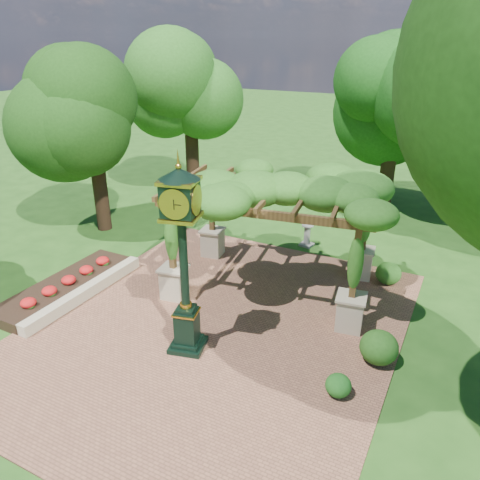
% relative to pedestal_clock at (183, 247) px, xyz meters
% --- Properties ---
extents(ground, '(120.00, 120.00, 0.00)m').
position_rel_pedestal_clock_xyz_m(ground, '(0.18, 0.24, -3.06)').
color(ground, '#1E4714').
rests_on(ground, ground).
extents(brick_plaza, '(10.00, 12.00, 0.04)m').
position_rel_pedestal_clock_xyz_m(brick_plaza, '(0.18, 1.24, -3.04)').
color(brick_plaza, brown).
rests_on(brick_plaza, ground).
extents(border_wall, '(0.35, 5.00, 0.40)m').
position_rel_pedestal_clock_xyz_m(border_wall, '(-4.42, 0.74, -2.86)').
color(border_wall, '#C6B793').
rests_on(border_wall, ground).
extents(flower_bed, '(1.50, 5.00, 0.36)m').
position_rel_pedestal_clock_xyz_m(flower_bed, '(-5.32, 0.74, -2.88)').
color(flower_bed, red).
rests_on(flower_bed, ground).
extents(pedestal_clock, '(1.22, 1.22, 5.12)m').
position_rel_pedestal_clock_xyz_m(pedestal_clock, '(0.00, 0.00, 0.00)').
color(pedestal_clock, black).
rests_on(pedestal_clock, brick_plaza).
extents(pergola, '(6.98, 4.96, 4.06)m').
position_rel_pedestal_clock_xyz_m(pergola, '(0.64, 4.15, 0.27)').
color(pergola, '#BEAF8D').
rests_on(pergola, brick_plaza).
extents(sundial, '(0.56, 0.56, 0.90)m').
position_rel_pedestal_clock_xyz_m(sundial, '(0.55, 7.93, -2.66)').
color(sundial, gray).
rests_on(sundial, ground).
extents(shrub_front, '(0.63, 0.63, 0.56)m').
position_rel_pedestal_clock_xyz_m(shrub_front, '(4.16, 0.06, -2.74)').
color(shrub_front, '#1C5618').
rests_on(shrub_front, brick_plaza).
extents(shrub_mid, '(1.23, 1.23, 0.89)m').
position_rel_pedestal_clock_xyz_m(shrub_mid, '(4.72, 1.74, -2.57)').
color(shrub_mid, '#224E16').
rests_on(shrub_mid, brick_plaza).
extents(shrub_back, '(1.10, 1.10, 0.77)m').
position_rel_pedestal_clock_xyz_m(shrub_back, '(4.11, 6.13, -2.63)').
color(shrub_back, '#2A601B').
rests_on(shrub_back, brick_plaza).
extents(tree_west_near, '(4.02, 4.02, 7.03)m').
position_rel_pedestal_clock_xyz_m(tree_west_near, '(-8.00, 5.59, 1.77)').
color(tree_west_near, black).
rests_on(tree_west_near, ground).
extents(tree_west_far, '(4.08, 4.08, 8.13)m').
position_rel_pedestal_clock_xyz_m(tree_west_far, '(-7.24, 11.70, 2.51)').
color(tree_west_far, '#311D13').
rests_on(tree_west_far, ground).
extents(tree_north, '(4.62, 4.62, 7.74)m').
position_rel_pedestal_clock_xyz_m(tree_north, '(2.44, 13.48, 2.26)').
color(tree_north, black).
rests_on(tree_north, ground).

